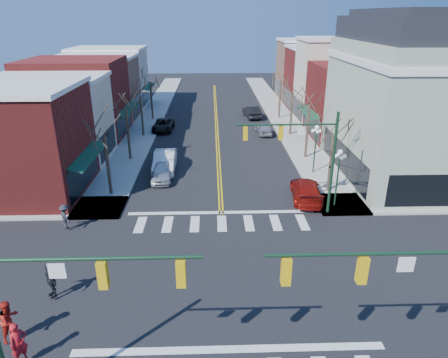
{
  "coord_description": "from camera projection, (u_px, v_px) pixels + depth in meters",
  "views": [
    {
      "loc": [
        -0.6,
        -17.19,
        12.86
      ],
      "look_at": [
        0.17,
        7.18,
        2.8
      ],
      "focal_mm": 32.0,
      "sensor_mm": 36.0,
      "label": 1
    }
  ],
  "objects": [
    {
      "name": "ground",
      "position": [
        225.0,
        281.0,
        20.8
      ],
      "size": [
        160.0,
        160.0,
        0.0
      ],
      "primitive_type": "plane",
      "color": "black",
      "rests_on": "ground"
    },
    {
      "name": "sidewalk_left",
      "position": [
        129.0,
        156.0,
        39.0
      ],
      "size": [
        3.5,
        70.0,
        0.15
      ],
      "primitive_type": "cube",
      "color": "#9E9B93",
      "rests_on": "ground"
    },
    {
      "name": "sidewalk_right",
      "position": [
        306.0,
        154.0,
        39.51
      ],
      "size": [
        3.5,
        70.0,
        0.15
      ],
      "primitive_type": "cube",
      "color": "#9E9B93",
      "rests_on": "ground"
    },
    {
      "name": "bldg_left_brick_a",
      "position": [
        12.0,
        143.0,
        29.68
      ],
      "size": [
        10.0,
        8.5,
        8.0
      ],
      "primitive_type": "cube",
      "color": "maroon",
      "rests_on": "ground"
    },
    {
      "name": "bldg_left_stucco_a",
      "position": [
        51.0,
        121.0,
        36.94
      ],
      "size": [
        10.0,
        7.0,
        7.5
      ],
      "primitive_type": "cube",
      "color": "beige",
      "rests_on": "ground"
    },
    {
      "name": "bldg_left_brick_b",
      "position": [
        77.0,
        99.0,
        44.14
      ],
      "size": [
        10.0,
        9.0,
        8.5
      ],
      "primitive_type": "cube",
      "color": "maroon",
      "rests_on": "ground"
    },
    {
      "name": "bldg_left_tan",
      "position": [
        97.0,
        89.0,
        51.9
      ],
      "size": [
        10.0,
        7.5,
        7.8
      ],
      "primitive_type": "cube",
      "color": "#9D7257",
      "rests_on": "ground"
    },
    {
      "name": "bldg_left_stucco_b",
      "position": [
        111.0,
        79.0,
        58.98
      ],
      "size": [
        10.0,
        8.0,
        8.2
      ],
      "primitive_type": "cube",
      "color": "beige",
      "rests_on": "ground"
    },
    {
      "name": "bldg_right_brick_a",
      "position": [
        359.0,
        102.0,
        43.52
      ],
      "size": [
        10.0,
        8.5,
        8.0
      ],
      "primitive_type": "cube",
      "color": "maroon",
      "rests_on": "ground"
    },
    {
      "name": "bldg_right_stucco",
      "position": [
        339.0,
        82.0,
        50.3
      ],
      "size": [
        10.0,
        7.0,
        10.0
      ],
      "primitive_type": "cube",
      "color": "beige",
      "rests_on": "ground"
    },
    {
      "name": "bldg_right_brick_b",
      "position": [
        323.0,
        79.0,
        57.51
      ],
      "size": [
        10.0,
        8.0,
        8.5
      ],
      "primitive_type": "cube",
      "color": "maroon",
      "rests_on": "ground"
    },
    {
      "name": "bldg_right_tan",
      "position": [
        310.0,
        70.0,
        64.81
      ],
      "size": [
        10.0,
        8.0,
        9.0
      ],
      "primitive_type": "cube",
      "color": "#9D7257",
      "rests_on": "ground"
    },
    {
      "name": "victorian_corner",
      "position": [
        423.0,
        98.0,
        32.14
      ],
      "size": [
        12.25,
        14.25,
        13.3
      ],
      "color": "#9FA993",
      "rests_on": "ground"
    },
    {
      "name": "traffic_mast_near_left",
      "position": [
        50.0,
        307.0,
        12.01
      ],
      "size": [
        6.6,
        0.28,
        7.2
      ],
      "color": "#14331E",
      "rests_on": "ground"
    },
    {
      "name": "traffic_mast_near_right",
      "position": [
        412.0,
        299.0,
        12.33
      ],
      "size": [
        6.6,
        0.28,
        7.2
      ],
      "color": "#14331E",
      "rests_on": "ground"
    },
    {
      "name": "traffic_mast_far_right",
      "position": [
        306.0,
        150.0,
        26.01
      ],
      "size": [
        6.6,
        0.28,
        7.2
      ],
      "color": "#14331E",
      "rests_on": "ground"
    },
    {
      "name": "lamppost_corner",
      "position": [
        338.0,
        168.0,
        27.77
      ],
      "size": [
        0.36,
        0.36,
        4.33
      ],
      "color": "#14331E",
      "rests_on": "ground"
    },
    {
      "name": "lamppost_midblock",
      "position": [
        316.0,
        141.0,
        33.77
      ],
      "size": [
        0.36,
        0.36,
        4.33
      ],
      "color": "#14331E",
      "rests_on": "ground"
    },
    {
      "name": "tree_left_a",
      "position": [
        108.0,
        166.0,
        29.81
      ],
      "size": [
        0.24,
        0.24,
        4.76
      ],
      "primitive_type": "cylinder",
      "color": "#382B21",
      "rests_on": "ground"
    },
    {
      "name": "tree_left_b",
      "position": [
        128.0,
        135.0,
        37.15
      ],
      "size": [
        0.24,
        0.24,
        5.04
      ],
      "primitive_type": "cylinder",
      "color": "#382B21",
      "rests_on": "ground"
    },
    {
      "name": "tree_left_c",
      "position": [
        142.0,
        117.0,
        44.64
      ],
      "size": [
        0.24,
        0.24,
        4.55
      ],
      "primitive_type": "cylinder",
      "color": "#382B21",
      "rests_on": "ground"
    },
    {
      "name": "tree_left_d",
      "position": [
        152.0,
        101.0,
        51.96
      ],
      "size": [
        0.24,
        0.24,
        4.9
      ],
      "primitive_type": "cylinder",
      "color": "#382B21",
      "rests_on": "ground"
    },
    {
      "name": "tree_right_a",
      "position": [
        330.0,
        165.0,
        30.33
      ],
      "size": [
        0.24,
        0.24,
        4.62
      ],
      "primitive_type": "cylinder",
      "color": "#382B21",
      "rests_on": "ground"
    },
    {
      "name": "tree_right_b",
      "position": [
        307.0,
        132.0,
        37.61
      ],
      "size": [
        0.24,
        0.24,
        5.18
      ],
      "primitive_type": "cylinder",
      "color": "#382B21",
      "rests_on": "ground"
    },
    {
      "name": "tree_right_c",
      "position": [
        291.0,
        115.0,
        45.07
      ],
      "size": [
        0.24,
        0.24,
        4.83
      ],
      "primitive_type": "cylinder",
      "color": "#382B21",
      "rests_on": "ground"
    },
    {
      "name": "tree_right_d",
      "position": [
        280.0,
        100.0,
        52.44
      ],
      "size": [
        0.24,
        0.24,
        4.97
      ],
      "primitive_type": "cylinder",
      "color": "#382B21",
      "rests_on": "ground"
    },
    {
      "name": "car_left_near",
      "position": [
        162.0,
        172.0,
        33.32
      ],
      "size": [
        1.72,
        4.15,
        1.4
      ],
      "primitive_type": "imported",
      "rotation": [
        0.0,
        0.0,
        0.02
      ],
      "color": "silver",
      "rests_on": "ground"
    },
    {
      "name": "car_left_mid",
      "position": [
        165.0,
        161.0,
        35.23
      ],
      "size": [
        1.93,
        5.27,
        1.72
      ],
      "primitive_type": "imported",
      "rotation": [
        0.0,
        0.0,
        0.02
      ],
      "color": "white",
      "rests_on": "ground"
    },
    {
      "name": "car_left_far",
      "position": [
        163.0,
        125.0,
        47.61
      ],
      "size": [
        2.44,
        4.92,
        1.34
      ],
      "primitive_type": "imported",
      "rotation": [
        0.0,
        0.0,
        -0.04
      ],
      "color": "black",
      "rests_on": "ground"
    },
    {
      "name": "car_right_near",
      "position": [
        306.0,
        190.0,
        29.76
      ],
      "size": [
        2.59,
        5.27,
        1.48
      ],
      "primitive_type": "imported",
      "rotation": [
        0.0,
        0.0,
        3.04
      ],
      "color": "maroon",
      "rests_on": "ground"
    },
    {
      "name": "car_right_mid",
      "position": [
        263.0,
        129.0,
        46.1
      ],
      "size": [
        1.83,
        4.02,
        1.34
      ],
      "primitive_type": "imported",
      "rotation": [
        0.0,
        0.0,
        3.21
      ],
      "color": "#B0B0B5",
      "rests_on": "ground"
    },
    {
      "name": "car_right_far",
      "position": [
        252.0,
        112.0,
        53.5
      ],
      "size": [
        2.28,
        4.92,
        1.56
      ],
      "primitive_type": "imported",
      "rotation": [
        0.0,
        0.0,
        3.28
      ],
      "color": "black",
      "rests_on": "ground"
    },
    {
      "name": "pedestrian_red_a",
      "position": [
        19.0,
        343.0,
        15.46
      ],
      "size": [
        0.75,
        0.79,
        1.82
      ],
      "primitive_type": "imported",
      "rotation": [
        0.0,
        0.0,
        0.91
      ],
      "color": "red",
      "rests_on": "sidewalk_left"
    },
    {
      "name": "pedestrian_red_b",
      "position": [
        10.0,
        320.0,
        16.59
      ],
      "size": [
        0.94,
        1.08,
        1.88
      ],
      "primitive_type": "imported",
      "rotation": [
        0.0,
        0.0,
        1.29
      ],
      "color": "#AC1C12",
      "rests_on": "sidewalk_left"
    },
    {
      "name": "pedestrian_dark_a",
      "position": [
        50.0,
        280.0,
        19.15
      ],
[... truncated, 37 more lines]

